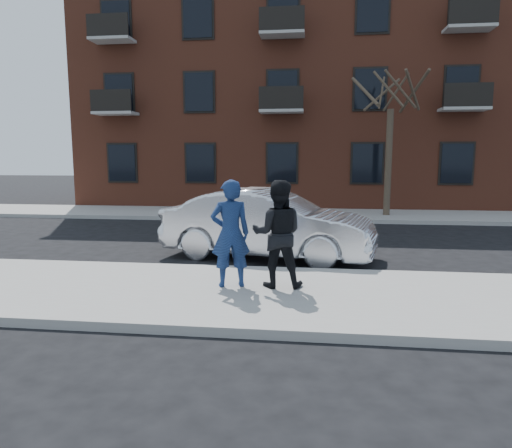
# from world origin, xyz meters

# --- Properties ---
(ground) EXTENTS (100.00, 100.00, 0.00)m
(ground) POSITION_xyz_m (0.00, 0.00, 0.00)
(ground) COLOR black
(ground) RESTS_ON ground
(near_sidewalk) EXTENTS (50.00, 3.50, 0.15)m
(near_sidewalk) POSITION_xyz_m (0.00, -0.25, 0.07)
(near_sidewalk) COLOR gray
(near_sidewalk) RESTS_ON ground
(near_curb) EXTENTS (50.00, 0.10, 0.15)m
(near_curb) POSITION_xyz_m (0.00, 1.55, 0.07)
(near_curb) COLOR #999691
(near_curb) RESTS_ON ground
(far_sidewalk) EXTENTS (50.00, 3.50, 0.15)m
(far_sidewalk) POSITION_xyz_m (0.00, 11.25, 0.07)
(far_sidewalk) COLOR gray
(far_sidewalk) RESTS_ON ground
(far_curb) EXTENTS (50.00, 0.10, 0.15)m
(far_curb) POSITION_xyz_m (0.00, 9.45, 0.07)
(far_curb) COLOR #999691
(far_curb) RESTS_ON ground
(apartment_building) EXTENTS (24.30, 10.30, 12.30)m
(apartment_building) POSITION_xyz_m (2.00, 18.00, 6.16)
(apartment_building) COLOR brown
(apartment_building) RESTS_ON ground
(street_tree) EXTENTS (3.60, 3.60, 6.80)m
(street_tree) POSITION_xyz_m (4.50, 11.00, 5.52)
(street_tree) COLOR #3B2F23
(street_tree) RESTS_ON far_sidewalk
(silver_sedan) EXTENTS (5.42, 2.83, 1.70)m
(silver_sedan) POSITION_xyz_m (0.43, 3.09, 0.85)
(silver_sedan) COLOR silver
(silver_sedan) RESTS_ON ground
(man_hoodie) EXTENTS (0.81, 0.65, 1.94)m
(man_hoodie) POSITION_xyz_m (0.04, 0.05, 1.12)
(man_hoodie) COLOR navy
(man_hoodie) RESTS_ON near_sidewalk
(man_peacoat) EXTENTS (0.98, 0.78, 1.94)m
(man_peacoat) POSITION_xyz_m (0.89, 0.15, 1.12)
(man_peacoat) COLOR black
(man_peacoat) RESTS_ON near_sidewalk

